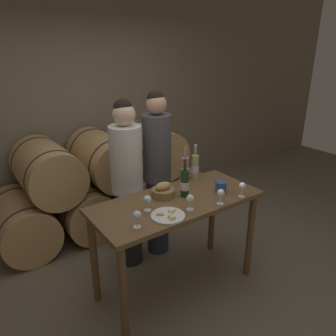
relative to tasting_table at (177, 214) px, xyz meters
name	(u,v)px	position (x,y,z in m)	size (l,w,h in m)	color
ground_plane	(176,285)	(0.00, 0.00, -0.77)	(10.00, 10.00, 0.00)	#726654
stone_wall_back	(80,91)	(0.00, 2.06, 0.83)	(10.00, 0.12, 3.20)	#7F705B
barrel_stack	(105,183)	(0.00, 1.48, -0.23)	(2.63, 0.92, 1.17)	tan
tasting_table	(177,214)	(0.00, 0.00, 0.00)	(1.49, 0.65, 0.92)	brown
person_left	(127,183)	(-0.16, 0.59, 0.12)	(0.31, 0.31, 1.71)	#232326
person_right	(157,173)	(0.19, 0.59, 0.15)	(0.28, 0.28, 1.76)	#2D334C
wine_bottle_red	(185,183)	(0.10, 0.02, 0.27)	(0.07, 0.07, 0.35)	#193819
wine_bottle_white	(195,167)	(0.42, 0.27, 0.27)	(0.07, 0.07, 0.35)	#ADBC7F
wine_bottle_rose	(185,169)	(0.31, 0.29, 0.26)	(0.07, 0.07, 0.34)	#BC8E93
blue_crock	(221,186)	(0.42, -0.10, 0.20)	(0.11, 0.11, 0.10)	#335693
bread_basket	(163,191)	(-0.06, 0.13, 0.19)	(0.20, 0.20, 0.13)	olive
cheese_plate	(168,215)	(-0.23, -0.19, 0.15)	(0.27, 0.27, 0.04)	white
wine_glass_far_left	(137,216)	(-0.50, -0.19, 0.24)	(0.06, 0.06, 0.13)	white
wine_glass_left	(147,200)	(-0.30, -0.02, 0.24)	(0.06, 0.06, 0.13)	white
wine_glass_center	(190,199)	(-0.02, -0.20, 0.24)	(0.06, 0.06, 0.13)	white
wine_glass_right	(221,194)	(0.25, -0.27, 0.24)	(0.06, 0.06, 0.13)	white
wine_glass_far_right	(242,187)	(0.50, -0.28, 0.24)	(0.06, 0.06, 0.13)	white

